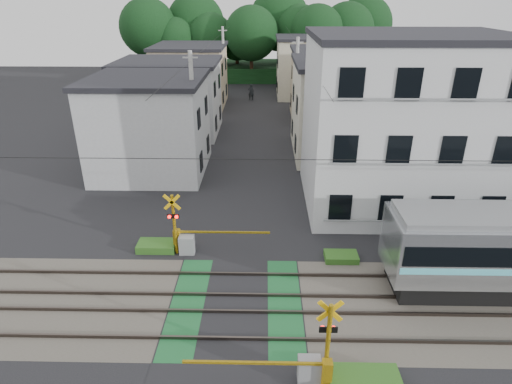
{
  "coord_description": "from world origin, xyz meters",
  "views": [
    {
      "loc": [
        1.06,
        -13.29,
        11.02
      ],
      "look_at": [
        0.68,
        5.0,
        2.53
      ],
      "focal_mm": 30.0,
      "sensor_mm": 36.0,
      "label": 1
    }
  ],
  "objects_px": {
    "crossing_signal_far": "(185,239)",
    "apartment_block": "(402,123)",
    "crossing_signal_near": "(312,366)",
    "pedestrian": "(251,92)"
  },
  "relations": [
    {
      "from": "crossing_signal_near",
      "to": "crossing_signal_far",
      "type": "bearing_deg",
      "value": 125.29
    },
    {
      "from": "crossing_signal_far",
      "to": "apartment_block",
      "type": "bearing_deg",
      "value": 27.78
    },
    {
      "from": "pedestrian",
      "to": "crossing_signal_far",
      "type": "bearing_deg",
      "value": 81.54
    },
    {
      "from": "crossing_signal_near",
      "to": "pedestrian",
      "type": "xyz_separation_m",
      "value": [
        -3.11,
        39.16,
        0.21
      ]
    },
    {
      "from": "crossing_signal_far",
      "to": "apartment_block",
      "type": "height_order",
      "value": "apartment_block"
    },
    {
      "from": "crossing_signal_near",
      "to": "pedestrian",
      "type": "height_order",
      "value": "crossing_signal_near"
    },
    {
      "from": "crossing_signal_near",
      "to": "apartment_block",
      "type": "distance_m",
      "value": 14.95
    },
    {
      "from": "crossing_signal_far",
      "to": "apartment_block",
      "type": "relative_size",
      "value": 0.46
    },
    {
      "from": "crossing_signal_near",
      "to": "apartment_block",
      "type": "xyz_separation_m",
      "value": [
        5.91,
        13.15,
        3.94
      ]
    },
    {
      "from": "pedestrian",
      "to": "apartment_block",
      "type": "bearing_deg",
      "value": 104.37
    }
  ]
}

